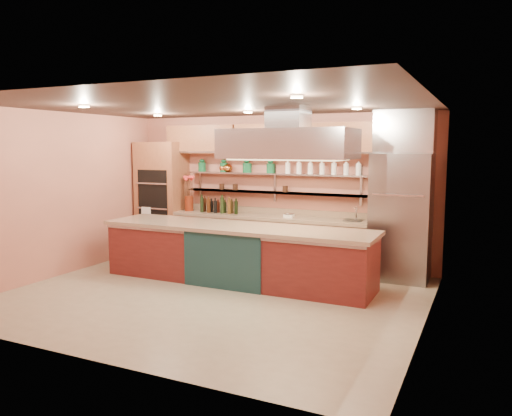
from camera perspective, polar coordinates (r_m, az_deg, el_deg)
The scene contains 21 objects.
floor at distance 7.57m, azimuth -4.95°, elevation -10.04°, with size 6.00×5.00×0.02m, color gray.
ceiling at distance 7.26m, azimuth -5.19°, elevation 11.68°, with size 6.00×5.00×0.02m, color black.
wall_back at distance 9.51m, azimuth 2.52°, elevation 2.14°, with size 6.00×0.04×2.80m, color #BC7059.
wall_front at distance 5.29m, azimuth -18.81°, elevation -2.12°, with size 6.00×0.04×2.80m, color #BC7059.
wall_left at distance 9.16m, azimuth -21.53°, elevation 1.47°, with size 0.04×5.00×2.80m, color #BC7059.
wall_right at distance 6.34m, azimuth 19.10°, elevation -0.68°, with size 0.04×5.00×2.80m, color #BC7059.
oven_stack at distance 10.46m, azimuth -10.67°, elevation 1.09°, with size 0.95×0.64×2.30m, color #945536.
refrigerator at distance 8.57m, azimuth 16.22°, elevation -1.02°, with size 0.95×0.72×2.10m, color gray.
back_counter at distance 9.39m, azimuth 1.50°, elevation -3.68°, with size 3.84×0.64×0.93m, color #A37C62.
wall_shelf_lower at distance 9.42m, azimuth 1.94°, elevation 1.79°, with size 3.60×0.26×0.03m, color #A5A7AC.
wall_shelf_upper at distance 9.39m, azimuth 1.95°, elevation 3.92°, with size 3.60×0.26×0.03m, color #A5A7AC.
upper_cabinets at distance 9.32m, azimuth 2.13°, elevation 7.89°, with size 4.60×0.36×0.55m, color #945536.
range_hood at distance 7.63m, azimuth 3.71°, elevation 7.33°, with size 2.00×1.00×0.45m, color #A5A7AC.
ceiling_downlights at distance 7.43m, azimuth -4.39°, elevation 11.35°, with size 4.00×2.80×0.02m, color #FFE5A5.
island at distance 8.19m, azimuth -2.28°, elevation -5.25°, with size 4.49×0.98×0.94m, color maroon.
flower_vase at distance 10.06m, azimuth -7.65°, elevation 0.53°, with size 0.17×0.17×0.30m, color #5A1C0D.
oil_bottle_cluster at distance 9.70m, azimuth -4.14°, elevation 0.27°, with size 0.88×0.25×0.28m, color black.
kitchen_scale at distance 9.10m, azimuth 3.79°, elevation -0.75°, with size 0.18×0.13×0.10m, color white.
bar_faucet at distance 8.82m, azimuth 11.39°, elevation -0.67°, with size 0.03×0.03×0.24m, color white.
copper_kettle at distance 9.81m, azimuth -3.27°, elevation 4.59°, with size 0.20×0.20×0.16m, color #BD682B.
green_canister at distance 9.61m, azimuth -0.94°, elevation 4.61°, with size 0.15×0.15×0.18m, color #104A28.
Camera 1 is at (3.64, -6.25, 2.20)m, focal length 35.00 mm.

